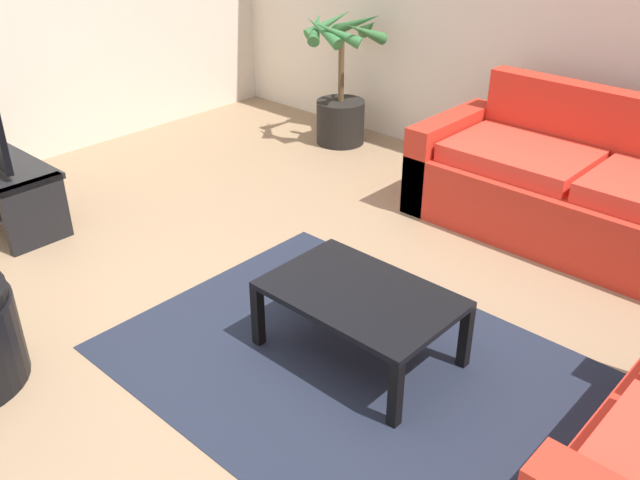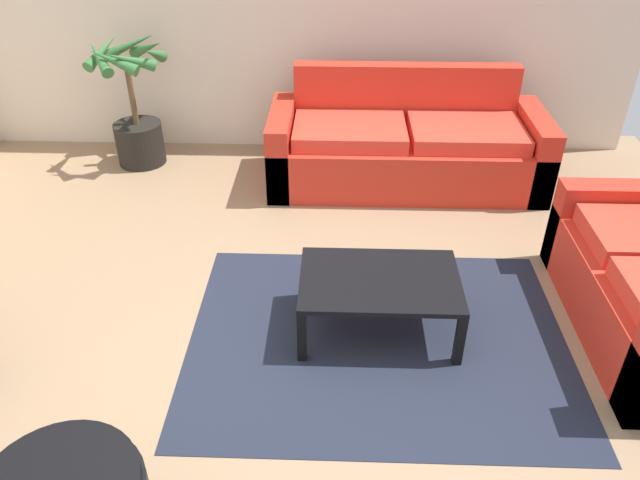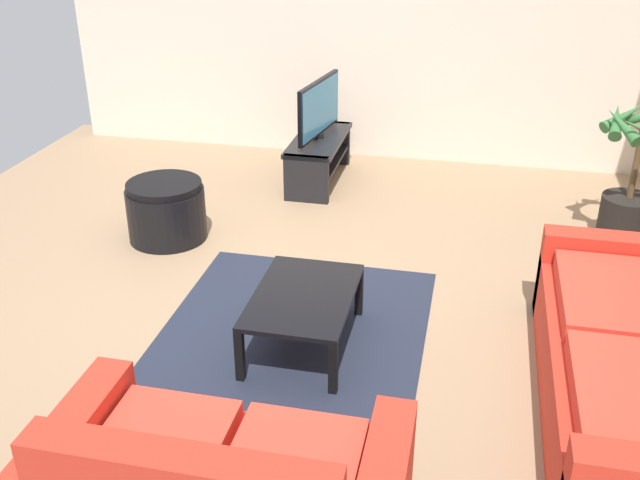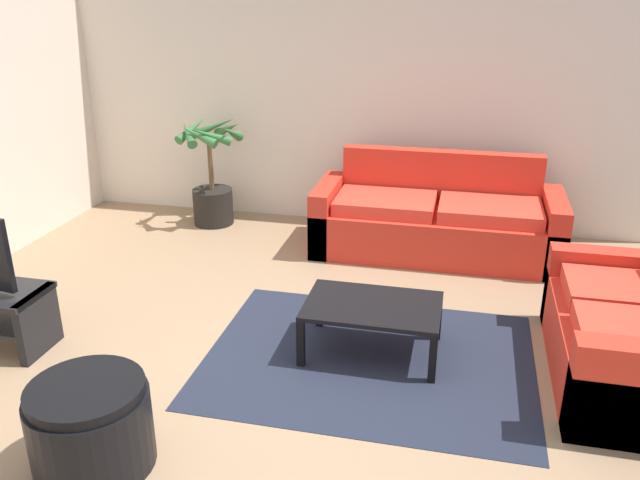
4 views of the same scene
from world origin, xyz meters
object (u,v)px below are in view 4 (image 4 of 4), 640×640
object	(u,v)px
potted_palm	(152,213)
couch_loveseat	(546,323)
couch_main	(344,243)
coffee_table	(272,342)
potted_plant_small	(66,348)

from	to	relation	value
potted_palm	couch_loveseat	bearing A→B (deg)	-26.68
couch_main	coffee_table	bearing A→B (deg)	-109.69
coffee_table	couch_loveseat	bearing A→B (deg)	6.64
coffee_table	couch_main	bearing A→B (deg)	70.31
potted_palm	potted_plant_small	size ratio (longest dim) A/B	2.12
couch_loveseat	potted_palm	distance (m)	4.04
couch_main	couch_loveseat	xyz separation A→B (m)	(1.53, -1.54, -0.00)
potted_palm	couch_main	bearing A→B (deg)	-7.37
coffee_table	potted_plant_small	distance (m)	1.52
couch_main	potted_palm	world-z (taller)	potted_palm
couch_main	couch_loveseat	distance (m)	2.17
potted_plant_small	couch_loveseat	bearing A→B (deg)	4.54
couch_loveseat	potted_palm	bearing A→B (deg)	153.32
couch_loveseat	potted_palm	size ratio (longest dim) A/B	1.33
potted_plant_small	couch_main	bearing A→B (deg)	40.33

